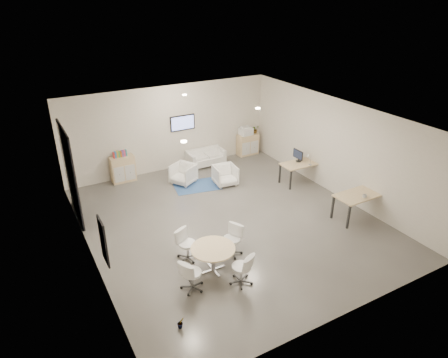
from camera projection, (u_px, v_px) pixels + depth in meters
name	position (u px, v px, depth m)	size (l,w,h in m)	color
room_shell	(230.00, 173.00, 11.30)	(9.60, 10.60, 4.80)	#514F4A
glass_door	(69.00, 172.00, 11.59)	(0.09, 1.90, 2.85)	black
artwork	(103.00, 242.00, 8.32)	(0.05, 0.54, 1.04)	black
wall_tv	(183.00, 123.00, 14.97)	(0.98, 0.06, 0.58)	black
ceiling_spots	(210.00, 112.00, 11.19)	(3.14, 4.14, 0.03)	#FFEAC6
sideboard_left	(123.00, 169.00, 14.27)	(0.84, 0.44, 0.95)	tan
sideboard_right	(248.00, 144.00, 16.61)	(0.88, 0.43, 0.88)	tan
books	(120.00, 154.00, 14.01)	(0.49, 0.14, 0.22)	red
printer	(246.00, 131.00, 16.30)	(0.52, 0.45, 0.35)	white
loveseat	(205.00, 158.00, 15.67)	(1.47, 0.75, 0.55)	silver
blue_rug	(197.00, 186.00, 14.09)	(1.57, 1.04, 0.01)	#2C5186
armchair_left	(183.00, 173.00, 14.15)	(0.76, 0.71, 0.79)	silver
armchair_right	(225.00, 174.00, 14.06)	(0.75, 0.71, 0.78)	silver
desk_rear	(301.00, 165.00, 14.10)	(1.46, 0.76, 0.75)	tan
desk_front	(360.00, 196.00, 11.89)	(1.54, 0.78, 0.80)	tan
monitor	(298.00, 155.00, 14.07)	(0.20, 0.50, 0.44)	black
round_table	(213.00, 251.00, 9.65)	(1.09, 1.09, 0.66)	tan
meeting_chairs	(213.00, 257.00, 9.73)	(2.24, 2.24, 0.82)	white
plant_cabinet	(255.00, 130.00, 16.51)	(0.29, 0.33, 0.25)	#3F7F3F
plant_floor	(181.00, 325.00, 8.20)	(0.15, 0.27, 0.12)	#3F7F3F
cup	(365.00, 196.00, 11.59)	(0.13, 0.10, 0.13)	white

